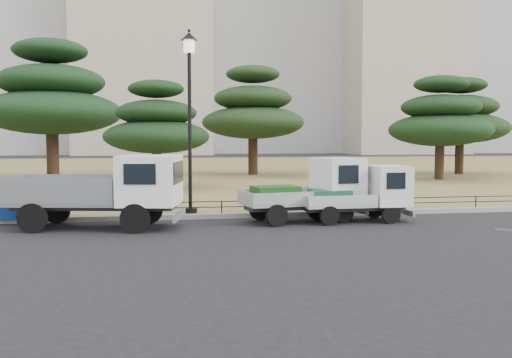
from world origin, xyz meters
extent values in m
plane|color=black|center=(0.00, 0.00, 0.00)|extent=(220.00, 220.00, 0.00)
cube|color=olive|center=(0.00, 30.60, 0.07)|extent=(120.00, 56.00, 0.15)
cube|color=gray|center=(0.00, 2.60, 0.08)|extent=(120.00, 0.25, 0.16)
cylinder|color=black|center=(-3.66, 0.07, 0.41)|extent=(0.83, 0.32, 0.82)
cylinder|color=black|center=(-3.31, 1.81, 0.41)|extent=(0.83, 0.32, 0.82)
cylinder|color=black|center=(-6.42, 0.62, 0.41)|extent=(0.83, 0.32, 0.82)
cylinder|color=black|center=(-6.07, 2.36, 0.41)|extent=(0.83, 0.32, 0.82)
cube|color=#2D2D30|center=(-4.83, 1.21, 0.62)|extent=(4.65, 1.84, 0.14)
cube|color=slate|center=(-5.63, 1.37, 1.09)|extent=(3.45, 2.37, 0.79)
cube|color=white|center=(-3.25, 0.89, 1.39)|extent=(1.93, 2.21, 1.40)
cylinder|color=black|center=(2.51, 0.95, 0.33)|extent=(0.67, 0.28, 0.65)
cylinder|color=black|center=(2.27, 2.38, 0.33)|extent=(0.67, 0.28, 0.65)
cylinder|color=black|center=(0.36, 0.58, 0.33)|extent=(0.67, 0.28, 0.65)
cylinder|color=black|center=(0.12, 2.01, 0.33)|extent=(0.67, 0.28, 0.65)
cube|color=#2D2D30|center=(1.35, 1.49, 0.48)|extent=(3.61, 1.39, 0.15)
cube|color=#9DA0A4|center=(0.72, 1.38, 0.77)|extent=(2.65, 1.88, 0.44)
cube|color=silver|center=(2.57, 1.70, 1.26)|extent=(1.48, 1.80, 1.41)
cube|color=#154915|center=(0.48, 1.34, 0.88)|extent=(1.48, 1.18, 0.48)
cylinder|color=black|center=(3.88, 0.55, 0.29)|extent=(0.58, 0.17, 0.58)
cylinder|color=black|center=(3.85, 1.82, 0.29)|extent=(0.58, 0.17, 0.58)
cylinder|color=black|center=(1.94, 0.50, 0.29)|extent=(0.58, 0.17, 0.58)
cylinder|color=black|center=(1.91, 1.77, 0.29)|extent=(0.58, 0.17, 0.58)
cube|color=#2D2D30|center=(2.92, 1.16, 0.43)|extent=(3.14, 0.79, 0.14)
cube|color=silver|center=(2.36, 1.15, 0.69)|extent=(2.19, 1.37, 0.39)
cube|color=silver|center=(4.03, 1.19, 1.11)|extent=(1.12, 1.46, 1.23)
cube|color=#175134|center=(2.14, 1.14, 0.78)|extent=(1.21, 0.89, 0.43)
cylinder|color=black|center=(-2.00, 2.90, 0.23)|extent=(0.44, 0.44, 0.16)
cylinder|color=black|center=(-2.00, 2.90, 2.80)|extent=(0.12, 0.12, 4.98)
cylinder|color=white|center=(-2.00, 2.90, 5.49)|extent=(0.40, 0.40, 0.40)
cone|color=black|center=(-2.00, 2.90, 5.81)|extent=(0.52, 0.52, 0.25)
cylinder|color=black|center=(0.00, 2.75, 0.35)|extent=(38.00, 0.03, 0.03)
cylinder|color=black|center=(0.00, 2.75, 0.53)|extent=(38.00, 0.03, 0.03)
cylinder|color=black|center=(0.00, 2.75, 0.35)|extent=(0.04, 0.04, 0.40)
cube|color=#1540A6|center=(-7.23, 2.98, 0.50)|extent=(1.83, 1.64, 0.70)
cube|color=#1540A6|center=(-6.93, 2.83, 1.00)|extent=(0.89, 0.84, 0.30)
cylinder|color=#2D2D30|center=(6.50, -1.20, 0.01)|extent=(0.60, 0.60, 0.01)
cylinder|color=black|center=(-9.26, 20.77, 1.79)|extent=(0.74, 0.74, 3.28)
ellipsoid|color=black|center=(-9.26, 20.77, 4.16)|extent=(8.41, 8.41, 2.69)
ellipsoid|color=black|center=(-9.26, 20.77, 6.01)|extent=(6.42, 6.42, 2.06)
ellipsoid|color=black|center=(-9.26, 20.77, 7.85)|extent=(4.43, 4.43, 1.42)
cylinder|color=black|center=(-3.03, 12.87, 1.18)|extent=(0.46, 0.46, 2.06)
ellipsoid|color=black|center=(-3.03, 12.87, 2.67)|extent=(5.20, 5.20, 1.66)
ellipsoid|color=black|center=(-3.03, 12.87, 3.83)|extent=(3.97, 3.97, 1.27)
ellipsoid|color=black|center=(-3.03, 12.87, 4.99)|extent=(2.74, 2.74, 0.88)
cylinder|color=black|center=(3.41, 22.55, 1.59)|extent=(0.65, 0.65, 2.87)
ellipsoid|color=black|center=(3.41, 22.55, 3.67)|extent=(6.91, 6.91, 2.21)
ellipsoid|color=black|center=(3.41, 22.55, 5.29)|extent=(5.28, 5.28, 1.69)
ellipsoid|color=black|center=(3.41, 22.55, 6.90)|extent=(3.65, 3.65, 1.17)
cylinder|color=black|center=(13.60, 16.01, 1.35)|extent=(0.54, 0.54, 2.40)
ellipsoid|color=black|center=(13.60, 16.01, 3.09)|extent=(6.10, 6.10, 1.95)
ellipsoid|color=black|center=(13.60, 16.01, 4.45)|extent=(4.66, 4.66, 1.49)
ellipsoid|color=black|center=(13.60, 16.01, 5.80)|extent=(3.22, 3.22, 1.03)
cylinder|color=black|center=(17.59, 20.76, 1.44)|extent=(0.58, 0.58, 2.59)
ellipsoid|color=black|center=(17.59, 20.76, 3.32)|extent=(6.61, 6.61, 2.12)
ellipsoid|color=black|center=(17.59, 20.76, 4.78)|extent=(5.05, 5.05, 1.62)
ellipsoid|color=black|center=(17.59, 20.76, 6.23)|extent=(3.49, 3.49, 1.12)
cube|color=#AAA08C|center=(40.00, 82.00, 24.00)|extent=(20.00, 18.00, 48.00)
camera|label=1|loc=(-3.10, -15.55, 2.55)|focal=40.00mm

